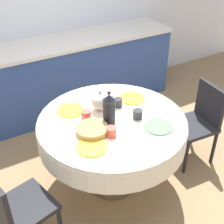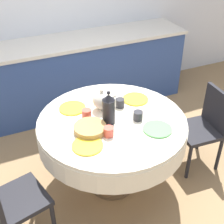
{
  "view_description": "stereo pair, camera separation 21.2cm",
  "coord_description": "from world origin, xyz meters",
  "views": [
    {
      "loc": [
        -1.08,
        -1.89,
        2.3
      ],
      "look_at": [
        0.0,
        0.0,
        0.85
      ],
      "focal_mm": 50.0,
      "sensor_mm": 36.0,
      "label": 1
    },
    {
      "loc": [
        -0.9,
        -1.99,
        2.3
      ],
      "look_at": [
        0.0,
        0.0,
        0.85
      ],
      "focal_mm": 50.0,
      "sensor_mm": 36.0,
      "label": 2
    }
  ],
  "objects": [
    {
      "name": "dining_table",
      "position": [
        0.0,
        0.0,
        0.64
      ],
      "size": [
        1.29,
        1.29,
        0.77
      ],
      "color": "brown",
      "rests_on": "ground_plane"
    },
    {
      "name": "cup_near_left",
      "position": [
        -0.11,
        -0.19,
        0.81
      ],
      "size": [
        0.08,
        0.08,
        0.08
      ],
      "primitive_type": "cylinder",
      "color": "#CC4C3D",
      "rests_on": "dining_table"
    },
    {
      "name": "wall_back",
      "position": [
        0.0,
        1.85,
        1.3
      ],
      "size": [
        7.0,
        0.05,
        2.6
      ],
      "color": "silver",
      "rests_on": "ground_plane"
    },
    {
      "name": "cup_near_right",
      "position": [
        0.2,
        -0.09,
        0.81
      ],
      "size": [
        0.08,
        0.08,
        0.08
      ],
      "primitive_type": "cylinder",
      "color": "#28282D",
      "rests_on": "dining_table"
    },
    {
      "name": "plate_far_left",
      "position": [
        -0.25,
        0.3,
        0.78
      ],
      "size": [
        0.24,
        0.24,
        0.01
      ],
      "primitive_type": "cylinder",
      "color": "yellow",
      "rests_on": "dining_table"
    },
    {
      "name": "chair_left",
      "position": [
        0.98,
        -0.08,
        0.47
      ],
      "size": [
        0.43,
        0.43,
        0.84
      ],
      "rotation": [
        0.0,
        0.0,
        1.49
      ],
      "color": "black",
      "rests_on": "ground_plane"
    },
    {
      "name": "cup_far_right",
      "position": [
        0.15,
        0.16,
        0.81
      ],
      "size": [
        0.08,
        0.08,
        0.08
      ],
      "primitive_type": "cylinder",
      "color": "#28282D",
      "rests_on": "dining_table"
    },
    {
      "name": "plate_near_right",
      "position": [
        0.28,
        -0.28,
        0.78
      ],
      "size": [
        0.24,
        0.24,
        0.01
      ],
      "primitive_type": "cylinder",
      "color": "#5BA85B",
      "rests_on": "dining_table"
    },
    {
      "name": "bread_basket",
      "position": [
        -0.23,
        -0.07,
        0.8
      ],
      "size": [
        0.26,
        0.26,
        0.05
      ],
      "primitive_type": "cylinder",
      "color": "#AD844C",
      "rests_on": "dining_table"
    },
    {
      "name": "ground_plane",
      "position": [
        0.0,
        0.0,
        0.0
      ],
      "size": [
        12.0,
        12.0,
        0.0
      ],
      "primitive_type": "plane",
      "color": "#8E704C"
    },
    {
      "name": "chair_right",
      "position": [
        -0.95,
        -0.24,
        0.47
      ],
      "size": [
        0.49,
        0.49,
        0.84
      ],
      "rotation": [
        0.0,
        0.0,
        -1.33
      ],
      "color": "black",
      "rests_on": "ground_plane"
    },
    {
      "name": "plate_far_right",
      "position": [
        0.34,
        0.21,
        0.78
      ],
      "size": [
        0.24,
        0.24,
        0.01
      ],
      "primitive_type": "cylinder",
      "color": "yellow",
      "rests_on": "dining_table"
    },
    {
      "name": "kitchen_counter",
      "position": [
        0.0,
        1.51,
        0.47
      ],
      "size": [
        3.24,
        0.64,
        0.94
      ],
      "color": "#2D4784",
      "rests_on": "ground_plane"
    },
    {
      "name": "cup_far_left",
      "position": [
        -0.18,
        0.12,
        0.81
      ],
      "size": [
        0.08,
        0.08,
        0.08
      ],
      "primitive_type": "cylinder",
      "color": "#CC4C3D",
      "rests_on": "dining_table"
    },
    {
      "name": "coffee_carafe",
      "position": [
        -0.04,
        -0.02,
        0.9
      ],
      "size": [
        0.11,
        0.11,
        0.3
      ],
      "color": "black",
      "rests_on": "dining_table"
    },
    {
      "name": "teapot",
      "position": [
        -0.01,
        0.19,
        0.86
      ],
      "size": [
        0.22,
        0.16,
        0.21
      ],
      "color": "silver",
      "rests_on": "dining_table"
    },
    {
      "name": "plate_near_left",
      "position": [
        -0.31,
        -0.24,
        0.78
      ],
      "size": [
        0.24,
        0.24,
        0.01
      ],
      "primitive_type": "cylinder",
      "color": "yellow",
      "rests_on": "dining_table"
    }
  ]
}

